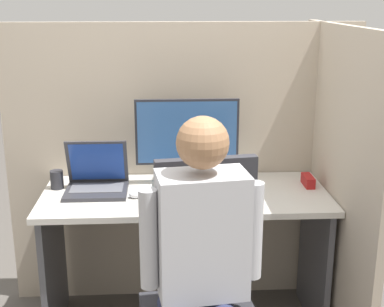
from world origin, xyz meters
The scene contains 12 objects.
cubicle_panel_back centered at (0.00, 0.63, 0.79)m, with size 1.95×0.05×1.58m.
cubicle_panel_right centered at (0.75, 0.24, 0.79)m, with size 0.04×1.22×1.58m.
desk centered at (0.00, 0.30, 0.57)m, with size 1.45×0.60×0.75m.
paper_box centered at (0.02, 0.43, 0.79)m, with size 0.32×0.21×0.07m.
monitor centered at (0.02, 0.44, 1.02)m, with size 0.54×0.19×0.39m.
laptop centered at (-0.45, 0.35, 0.80)m, with size 0.31×0.26×0.26m.
mouse centered at (-0.25, 0.24, 0.77)m, with size 0.06×0.05×0.04m.
stapler centered at (0.65, 0.37, 0.78)m, with size 0.05×0.13×0.05m.
carrot_toy centered at (-0.01, 0.17, 0.77)m, with size 0.04×0.12×0.04m.
office_chair centered at (0.05, -0.27, 0.54)m, with size 0.54×0.57×1.06m.
person centered at (0.03, -0.42, 0.76)m, with size 0.48×0.43×1.30m.
pen_cup centered at (-0.66, 0.40, 0.80)m, with size 0.07×0.07×0.10m.
Camera 1 is at (-0.11, -2.24, 1.70)m, focal length 50.00 mm.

